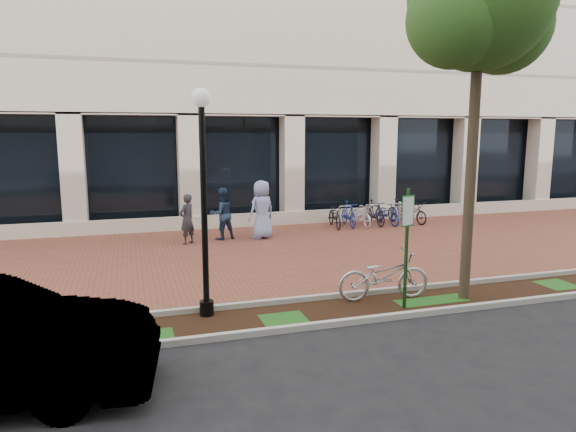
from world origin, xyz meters
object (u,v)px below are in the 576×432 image
object	(u,v)px
street_tree	(481,9)
pedestrian_mid	(222,214)
pedestrian_left	(187,219)
bike_rack_cluster	(375,214)
pedestrian_right	(262,210)
lamppost	(204,191)
bollard	(399,213)
parking_sign	(407,234)
locked_bicycle	(384,276)

from	to	relation	value
street_tree	pedestrian_mid	bearing A→B (deg)	117.18
pedestrian_left	bike_rack_cluster	distance (m)	7.42
pedestrian_left	pedestrian_right	xyz separation A→B (m)	(2.50, 0.13, 0.18)
pedestrian_mid	street_tree	bearing A→B (deg)	101.85
pedestrian_mid	pedestrian_right	xyz separation A→B (m)	(1.31, -0.24, 0.12)
lamppost	bollard	distance (m)	11.65
parking_sign	pedestrian_mid	xyz separation A→B (m)	(-2.33, 7.93, -0.70)
bike_rack_cluster	pedestrian_right	bearing A→B (deg)	-164.54
pedestrian_left	parking_sign	bearing A→B (deg)	73.60
parking_sign	pedestrian_right	bearing A→B (deg)	78.80
street_tree	pedestrian_left	bearing A→B (deg)	125.12
bike_rack_cluster	lamppost	bearing A→B (deg)	-131.82
parking_sign	locked_bicycle	bearing A→B (deg)	82.61
parking_sign	pedestrian_right	xyz separation A→B (m)	(-1.02, 7.69, -0.58)
pedestrian_left	pedestrian_right	distance (m)	2.51
lamppost	pedestrian_right	xyz separation A→B (m)	(2.88, 6.86, -1.48)
pedestrian_right	bollard	bearing A→B (deg)	165.56
parking_sign	pedestrian_left	size ratio (longest dim) A/B	1.52
street_tree	bike_rack_cluster	world-z (taller)	street_tree
lamppost	street_tree	size ratio (longest dim) A/B	0.57
parking_sign	bike_rack_cluster	distance (m)	9.68
pedestrian_mid	bollard	bearing A→B (deg)	169.24
pedestrian_right	lamppost	bearing A→B (deg)	44.74
street_tree	locked_bicycle	bearing A→B (deg)	166.31
pedestrian_left	pedestrian_right	world-z (taller)	pedestrian_right
pedestrian_left	pedestrian_mid	bearing A→B (deg)	156.02
lamppost	pedestrian_left	xyz separation A→B (m)	(0.38, 6.73, -1.65)
bollard	pedestrian_left	bearing A→B (deg)	-173.49
pedestrian_left	locked_bicycle	bearing A→B (deg)	74.81
pedestrian_left	bollard	size ratio (longest dim) A/B	1.72
pedestrian_mid	bike_rack_cluster	xyz separation A→B (m)	(6.10, 0.91, -0.42)
parking_sign	locked_bicycle	distance (m)	1.24
parking_sign	street_tree	xyz separation A→B (m)	(1.62, 0.25, 4.42)
bollard	bike_rack_cluster	distance (m)	0.94
locked_bicycle	bike_rack_cluster	size ratio (longest dim) A/B	0.49
street_tree	pedestrian_mid	size ratio (longest dim) A/B	4.37
locked_bicycle	pedestrian_left	distance (m)	7.67
locked_bicycle	pedestrian_right	bearing A→B (deg)	12.49
parking_sign	street_tree	world-z (taller)	street_tree
pedestrian_mid	locked_bicycle	bearing A→B (deg)	91.48
locked_bicycle	pedestrian_right	distance (m)	7.08
lamppost	street_tree	xyz separation A→B (m)	(5.52, -0.58, 3.52)
pedestrian_mid	bollard	distance (m)	7.01
parking_sign	locked_bicycle	xyz separation A→B (m)	(-0.13, 0.67, -1.04)
pedestrian_left	pedestrian_mid	world-z (taller)	pedestrian_mid
parking_sign	bike_rack_cluster	xyz separation A→B (m)	(3.78, 8.84, -1.11)
street_tree	bike_rack_cluster	size ratio (longest dim) A/B	1.84
pedestrian_left	bike_rack_cluster	world-z (taller)	pedestrian_left
street_tree	bollard	bearing A→B (deg)	69.80
street_tree	locked_bicycle	xyz separation A→B (m)	(-1.75, 0.43, -5.45)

